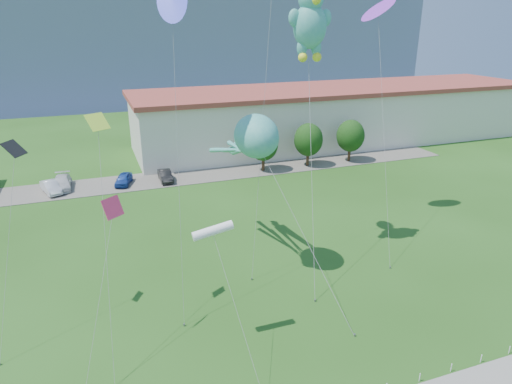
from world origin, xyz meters
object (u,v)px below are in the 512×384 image
warehouse (339,114)px  octopus_kite (250,142)px  parked_car_white (62,183)px  teddy_bear_kite (310,20)px  parked_car_black (165,176)px  parked_car_silver (51,187)px  parked_car_blue (124,179)px

warehouse → octopus_kite: bearing=-129.1°
parked_car_white → teddy_bear_kite: bearing=-47.9°
parked_car_black → teddy_bear_kite: 27.27m
warehouse → parked_car_white: 39.95m
parked_car_black → octopus_kite: size_ratio=0.23×
warehouse → parked_car_black: size_ratio=16.24×
teddy_bear_kite → octopus_kite: bearing=-172.5°
octopus_kite → teddy_bear_kite: size_ratio=0.81×
parked_car_silver → parked_car_white: parked_car_white is taller
parked_car_blue → octopus_kite: 24.23m
octopus_kite → warehouse: bearing=50.9°
parked_car_white → parked_car_blue: bearing=-6.3°
parked_car_black → octopus_kite: 22.84m
parked_car_white → warehouse: bearing=13.9°
parked_car_blue → teddy_bear_kite: size_ratio=0.18×
parked_car_black → parked_car_silver: bearing=178.8°
warehouse → parked_car_blue: size_ratio=16.90×
parked_car_blue → parked_car_black: parked_car_black is taller
warehouse → parked_car_blue: 33.97m
parked_car_silver → parked_car_black: (12.07, -0.29, -0.02)m
parked_car_silver → parked_car_blue: parked_car_silver is taller
parked_car_silver → parked_car_blue: 7.49m
parked_car_silver → teddy_bear_kite: size_ratio=0.20×
parked_car_blue → octopus_kite: bearing=-52.3°
octopus_kite → teddy_bear_kite: (4.54, 0.60, 7.90)m
parked_car_white → parked_car_blue: size_ratio=1.27×
warehouse → parked_car_black: warehouse is taller
warehouse → parked_car_silver: 41.22m
warehouse → teddy_bear_kite: teddy_bear_kite is taller
teddy_bear_kite → parked_car_black: bearing=110.2°
parked_car_white → parked_car_black: 11.07m
parked_car_silver → octopus_kite: bearing=-73.0°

